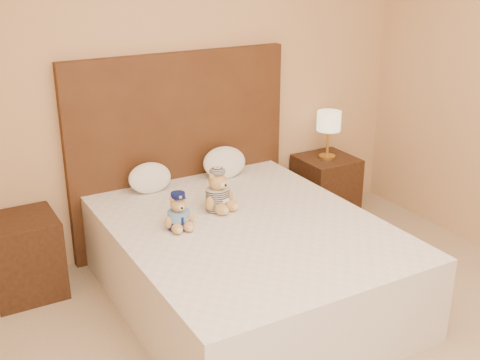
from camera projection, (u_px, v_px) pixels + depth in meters
name	position (u px, v px, depth m)	size (l,w,h in m)	color
room_walls	(328.00, 38.00, 2.79)	(4.04, 4.52, 2.72)	tan
bed	(247.00, 262.00, 3.94)	(1.60, 2.00, 0.55)	white
headboard	(180.00, 151.00, 4.59)	(1.75, 0.08, 1.50)	#4A2B16
nightstand_left	(25.00, 256.00, 4.01)	(0.45, 0.45, 0.55)	#3C2113
nightstand_right	(325.00, 188.00, 5.17)	(0.45, 0.45, 0.55)	#3C2113
lamp	(329.00, 123.00, 4.96)	(0.20, 0.20, 0.40)	gold
teddy_police	(178.00, 211.00, 3.74)	(0.21, 0.20, 0.24)	tan
teddy_prisoner	(218.00, 190.00, 4.01)	(0.25, 0.24, 0.28)	tan
pillow_left	(150.00, 177.00, 4.32)	(0.32, 0.21, 0.23)	white
pillow_right	(224.00, 161.00, 4.60)	(0.36, 0.23, 0.25)	white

